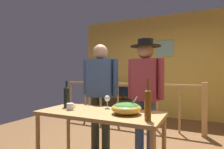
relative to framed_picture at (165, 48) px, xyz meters
name	(u,v)px	position (x,y,z in m)	size (l,w,h in m)	color
back_wall	(167,66)	(0.06, 0.06, -0.48)	(5.05, 0.10, 2.79)	gold
framed_picture	(165,48)	(0.00, 0.00, 0.00)	(0.47, 0.03, 0.43)	#7FA897
stair_railing	(146,99)	(-0.17, -1.23, -1.24)	(3.27, 0.10, 1.04)	#B2844C
tv_console	(123,107)	(-1.11, -0.29, -1.65)	(0.90, 0.40, 0.45)	#38281E
flat_screen_tv	(123,92)	(-1.11, -0.32, -1.21)	(0.49, 0.12, 0.37)	black
serving_table	(100,119)	(-0.17, -3.30, -1.19)	(1.46, 0.65, 0.77)	#B2844C
salad_bowl	(126,108)	(0.15, -3.29, -1.04)	(0.34, 0.34, 0.20)	gold
wine_glass	(107,99)	(-0.19, -3.08, -0.99)	(0.07, 0.07, 0.17)	silver
wine_bottle_dark	(67,96)	(-0.71, -3.24, -0.96)	(0.08, 0.08, 0.35)	black
wine_bottle_amber	(148,104)	(0.44, -3.46, -0.95)	(0.06, 0.06, 0.40)	brown
mug_white	(70,107)	(-0.55, -3.37, -1.07)	(0.12, 0.09, 0.08)	white
person_standing_left	(100,87)	(-0.54, -2.63, -0.89)	(0.58, 0.27, 1.67)	#2D3323
person_standing_right	(145,88)	(0.19, -2.63, -0.87)	(0.54, 0.43, 1.70)	#3D5684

